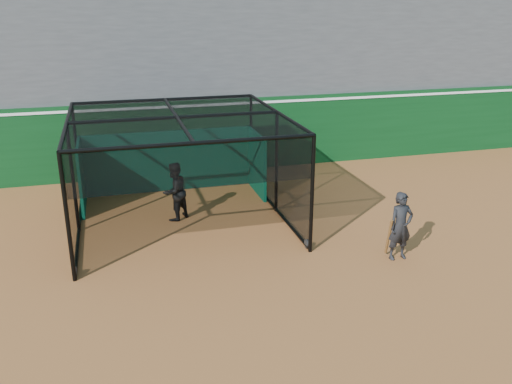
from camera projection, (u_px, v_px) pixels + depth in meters
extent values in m
plane|color=brown|center=(263.00, 288.00, 11.29)|extent=(120.00, 120.00, 0.00)
cube|color=#0A3A15|center=(195.00, 136.00, 18.60)|extent=(50.00, 0.45, 2.50)
cube|color=white|center=(194.00, 104.00, 18.23)|extent=(50.00, 0.50, 0.08)
cube|color=#4C4C4F|center=(176.00, 48.00, 21.24)|extent=(50.00, 7.85, 7.75)
cube|color=#074B33|center=(169.00, 161.00, 16.81)|extent=(5.24, 0.10, 1.90)
cylinder|color=black|center=(75.00, 272.00, 11.73)|extent=(0.08, 0.22, 0.22)
cylinder|color=black|center=(307.00, 244.00, 13.07)|extent=(0.08, 0.22, 0.22)
cylinder|color=black|center=(82.00, 195.00, 16.35)|extent=(0.08, 0.22, 0.22)
cylinder|color=black|center=(253.00, 180.00, 17.69)|extent=(0.08, 0.22, 0.22)
imported|color=black|center=(175.00, 192.00, 14.57)|extent=(0.99, 0.96, 1.60)
imported|color=black|center=(401.00, 226.00, 12.32)|extent=(0.61, 0.42, 1.61)
cylinder|color=#593819|center=(389.00, 237.00, 12.39)|extent=(0.15, 0.36, 0.96)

